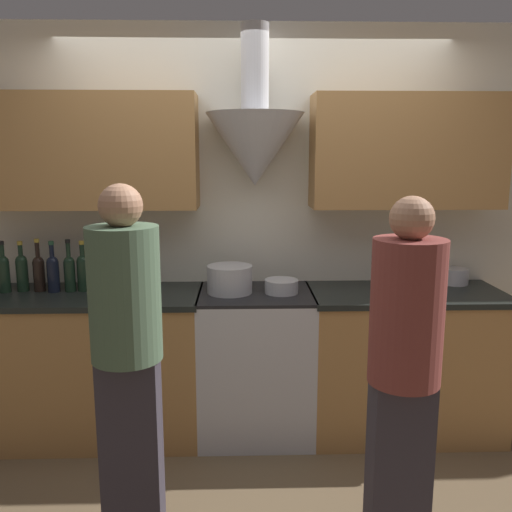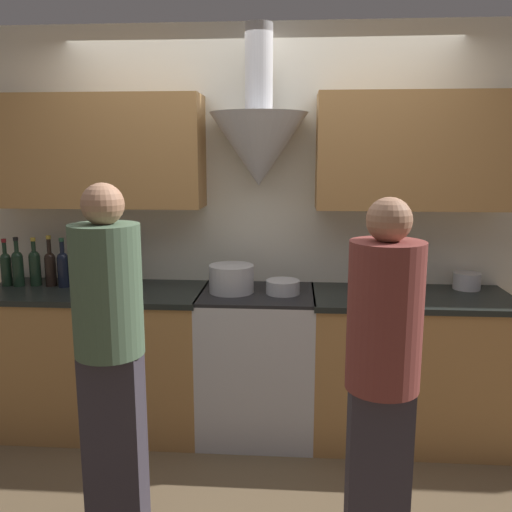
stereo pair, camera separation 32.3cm
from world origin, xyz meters
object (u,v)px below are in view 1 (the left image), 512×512
(wine_bottle_1, at_px, (4,272))
(person_foreground_right, at_px, (404,366))
(wine_bottle_7, at_px, (100,270))
(wine_bottle_8, at_px, (117,270))
(wine_bottle_4, at_px, (53,272))
(wine_bottle_3, at_px, (39,271))
(stock_pot, at_px, (230,279))
(wine_bottle_6, at_px, (83,270))
(orange_fruit, at_px, (386,286))
(stove_range, at_px, (256,362))
(wine_bottle_2, at_px, (22,271))
(saucepan, at_px, (455,276))
(wine_bottle_5, at_px, (69,271))
(mixing_bowl, at_px, (281,286))
(person_foreground_left, at_px, (127,354))

(wine_bottle_1, relative_size, person_foreground_right, 0.20)
(wine_bottle_7, xyz_separation_m, wine_bottle_8, (0.11, -0.01, 0.01))
(wine_bottle_4, bearing_deg, wine_bottle_3, 167.28)
(wine_bottle_7, bearing_deg, stock_pot, -4.50)
(wine_bottle_6, distance_m, orange_fruit, 1.90)
(stock_pot, height_order, person_foreground_right, person_foreground_right)
(stove_range, relative_size, wine_bottle_6, 2.94)
(wine_bottle_2, relative_size, stock_pot, 1.13)
(wine_bottle_1, relative_size, wine_bottle_6, 1.02)
(wine_bottle_6, bearing_deg, orange_fruit, -2.55)
(wine_bottle_8, relative_size, saucepan, 2.05)
(stove_range, bearing_deg, wine_bottle_7, 176.43)
(stock_pot, distance_m, person_foreground_right, 1.36)
(orange_fruit, bearing_deg, wine_bottle_8, 178.03)
(stock_pot, bearing_deg, wine_bottle_6, 175.16)
(wine_bottle_2, xyz_separation_m, wine_bottle_8, (0.60, -0.03, 0.01))
(wine_bottle_1, relative_size, saucepan, 1.90)
(wine_bottle_3, bearing_deg, wine_bottle_5, -2.72)
(wine_bottle_4, distance_m, wine_bottle_5, 0.10)
(stock_pot, bearing_deg, wine_bottle_8, 175.83)
(wine_bottle_1, xyz_separation_m, wine_bottle_7, (0.59, 0.01, 0.00))
(wine_bottle_5, bearing_deg, wine_bottle_6, 8.71)
(wine_bottle_3, bearing_deg, saucepan, 2.34)
(wine_bottle_7, relative_size, stock_pot, 1.22)
(wine_bottle_6, xyz_separation_m, stock_pot, (0.92, -0.08, -0.04))
(wine_bottle_5, bearing_deg, wine_bottle_1, -178.28)
(wine_bottle_7, xyz_separation_m, person_foreground_right, (1.57, -1.19, -0.17))
(wine_bottle_5, relative_size, wine_bottle_8, 0.94)
(stove_range, xyz_separation_m, wine_bottle_3, (-1.36, 0.07, 0.59))
(wine_bottle_3, xyz_separation_m, mixing_bowl, (1.52, -0.09, -0.09))
(wine_bottle_6, bearing_deg, wine_bottle_5, -171.29)
(person_foreground_left, distance_m, person_foreground_right, 1.19)
(stock_pot, bearing_deg, person_foreground_right, -56.02)
(stove_range, distance_m, wine_bottle_3, 1.48)
(wine_bottle_7, bearing_deg, orange_fruit, -2.25)
(person_foreground_right, bearing_deg, wine_bottle_6, 144.37)
(stove_range, xyz_separation_m, wine_bottle_6, (-1.08, 0.07, 0.59))
(wine_bottle_3, bearing_deg, wine_bottle_7, -1.62)
(wine_bottle_5, distance_m, wine_bottle_6, 0.08)
(wine_bottle_8, xyz_separation_m, stock_pot, (0.71, -0.05, -0.05))
(wine_bottle_3, distance_m, stock_pot, 1.20)
(wine_bottle_2, distance_m, mixing_bowl, 1.63)
(wine_bottle_1, bearing_deg, wine_bottle_8, -0.17)
(wine_bottle_4, height_order, wine_bottle_5, wine_bottle_5)
(stock_pot, relative_size, mixing_bowl, 1.34)
(wine_bottle_1, xyz_separation_m, wine_bottle_5, (0.40, 0.01, -0.00))
(wine_bottle_1, xyz_separation_m, person_foreground_left, (0.98, -1.07, -0.14))
(wine_bottle_1, xyz_separation_m, orange_fruit, (2.38, -0.06, -0.09))
(wine_bottle_7, xyz_separation_m, saucepan, (2.30, 0.12, -0.08))
(wine_bottle_1, distance_m, wine_bottle_5, 0.40)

